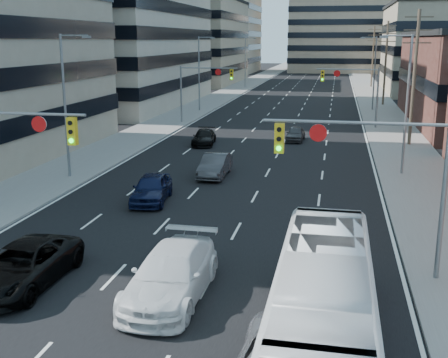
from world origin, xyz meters
The scene contains 23 objects.
road_surface centered at (0.00, 130.00, 0.01)m, with size 18.00×300.00×0.02m, color black.
sidewalk_left centered at (-11.50, 130.00, 0.07)m, with size 5.00×300.00×0.15m, color slate.
sidewalk_right centered at (11.50, 130.00, 0.07)m, with size 5.00×300.00×0.15m, color slate.
office_left_far centered at (-24.00, 100.00, 8.00)m, with size 20.00×30.00×16.00m, color gray.
bg_block_left centered at (-28.00, 140.00, 10.00)m, with size 24.00×24.00×20.00m, color #ADA089.
signal_near_right centered at (7.45, 8.00, 4.33)m, with size 6.59×0.33×6.00m.
signal_far_left centered at (-7.68, 45.00, 4.30)m, with size 6.09×0.33×6.00m.
signal_far_right centered at (7.68, 45.00, 4.30)m, with size 6.09×0.33×6.00m.
utility_pole_block centered at (12.20, 36.00, 5.78)m, with size 2.20×0.28×11.00m.
utility_pole_midblock centered at (12.20, 66.00, 5.78)m, with size 2.20×0.28×11.00m.
utility_pole_distant centered at (12.20, 96.00, 5.78)m, with size 2.20×0.28×11.00m.
streetlight_left_near centered at (-10.34, 20.00, 5.05)m, with size 2.03×0.22×9.00m.
streetlight_left_mid centered at (-10.34, 55.00, 5.05)m, with size 2.03×0.22×9.00m.
streetlight_left_far centered at (-10.34, 90.00, 5.05)m, with size 2.03×0.22×9.00m.
streetlight_right_near centered at (10.34, 25.00, 5.05)m, with size 2.03×0.22×9.00m.
streetlight_right_far centered at (10.34, 60.00, 5.05)m, with size 2.03×0.22×9.00m.
black_pickup centered at (-4.72, 4.68, 0.76)m, with size 2.52×5.47×1.52m, color black.
white_van centered at (0.80, 4.82, 0.85)m, with size 2.38×5.86×1.70m, color silver.
transit_bus centered at (6.00, 1.81, 1.54)m, with size 2.59×11.07×3.08m, color white.
sedan_blue centered at (-3.62, 15.94, 0.76)m, with size 1.80×4.49×1.53m, color black.
sedan_grey_center centered at (-1.45, 22.34, 0.73)m, with size 1.54×4.42×1.46m, color #363639.
sedan_black_far centered at (-4.75, 33.21, 0.63)m, with size 1.77×4.34×1.26m, color black.
sedan_grey_right centered at (2.69, 36.55, 0.63)m, with size 1.49×3.69×1.26m, color #363639.
Camera 1 is at (6.10, -12.36, 8.69)m, focal length 45.00 mm.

